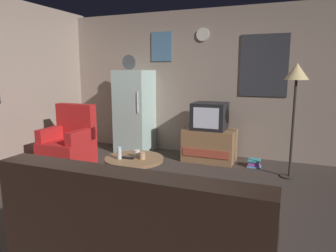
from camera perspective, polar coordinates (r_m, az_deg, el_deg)
ground_plane at (r=3.62m, az=-6.60°, el=-14.09°), size 12.00×12.00×0.00m
wall_with_art at (r=5.57m, az=5.42°, el=7.97°), size 5.20×0.12×2.54m
fridge at (r=5.71m, az=-6.23°, el=2.79°), size 0.60×0.62×1.77m
tv_stand at (r=5.17m, az=7.73°, el=-3.51°), size 0.84×0.53×0.54m
crt_tv at (r=5.08m, az=7.78°, el=1.86°), size 0.54×0.51×0.44m
standing_lamp at (r=4.49m, az=22.76°, el=7.80°), size 0.32×0.32×1.59m
coffee_table at (r=3.86m, az=-6.26°, el=-8.99°), size 0.72×0.72×0.44m
wine_glass at (r=3.74m, az=-9.06°, el=-4.99°), size 0.05×0.05×0.15m
mug_ceramic_white at (r=3.81m, az=-5.79°, el=-5.12°), size 0.08×0.08×0.09m
mug_ceramic_tan at (r=3.71m, az=-4.83°, el=-5.52°), size 0.08×0.08×0.09m
remote_control at (r=3.76m, az=-7.45°, el=-5.88°), size 0.15×0.05×0.02m
armchair at (r=5.13m, az=-17.95°, el=-3.23°), size 0.68×0.68×0.96m
couch at (r=2.21m, az=-4.96°, el=-21.80°), size 1.70×0.80×0.92m
book_stack at (r=5.02m, az=15.74°, el=-6.69°), size 0.20×0.17×0.12m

